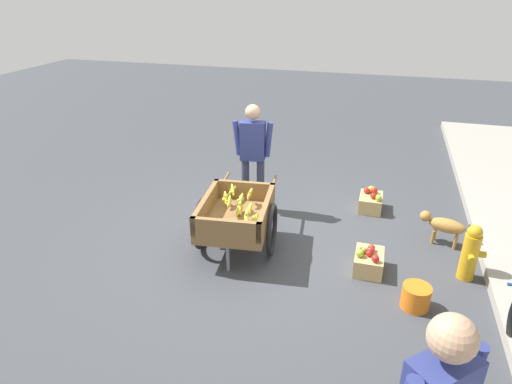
{
  "coord_description": "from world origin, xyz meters",
  "views": [
    {
      "loc": [
        4.77,
        1.21,
        3.05
      ],
      "look_at": [
        0.09,
        -0.14,
        0.75
      ],
      "focal_mm": 31.56,
      "sensor_mm": 36.0,
      "label": 1
    }
  ],
  "objects_px": {
    "vendor_person": "(253,149)",
    "plastic_bucket": "(416,297)",
    "dog": "(444,225)",
    "apple_crate": "(371,201)",
    "fire_hydrant": "(470,253)",
    "mixed_fruit_crate": "(369,261)",
    "fruit_cart": "(237,218)"
  },
  "relations": [
    {
      "from": "fruit_cart",
      "to": "vendor_person",
      "type": "relative_size",
      "value": 1.11
    },
    {
      "from": "fire_hydrant",
      "to": "dog",
      "type": "bearing_deg",
      "value": -163.42
    },
    {
      "from": "plastic_bucket",
      "to": "vendor_person",
      "type": "bearing_deg",
      "value": -127.15
    },
    {
      "from": "vendor_person",
      "to": "plastic_bucket",
      "type": "xyz_separation_m",
      "value": [
        1.69,
        2.23,
        -0.79
      ]
    },
    {
      "from": "dog",
      "to": "plastic_bucket",
      "type": "bearing_deg",
      "value": -14.42
    },
    {
      "from": "vendor_person",
      "to": "dog",
      "type": "relative_size",
      "value": 2.36
    },
    {
      "from": "fruit_cart",
      "to": "dog",
      "type": "height_order",
      "value": "fruit_cart"
    },
    {
      "from": "vendor_person",
      "to": "plastic_bucket",
      "type": "distance_m",
      "value": 2.91
    },
    {
      "from": "fire_hydrant",
      "to": "vendor_person",
      "type": "bearing_deg",
      "value": -109.78
    },
    {
      "from": "fruit_cart",
      "to": "dog",
      "type": "bearing_deg",
      "value": 108.76
    },
    {
      "from": "fruit_cart",
      "to": "mixed_fruit_crate",
      "type": "distance_m",
      "value": 1.63
    },
    {
      "from": "dog",
      "to": "apple_crate",
      "type": "bearing_deg",
      "value": -128.21
    },
    {
      "from": "vendor_person",
      "to": "mixed_fruit_crate",
      "type": "bearing_deg",
      "value": 56.07
    },
    {
      "from": "fruit_cart",
      "to": "plastic_bucket",
      "type": "height_order",
      "value": "fruit_cart"
    },
    {
      "from": "fire_hydrant",
      "to": "apple_crate",
      "type": "distance_m",
      "value": 1.82
    },
    {
      "from": "plastic_bucket",
      "to": "fruit_cart",
      "type": "bearing_deg",
      "value": -104.68
    },
    {
      "from": "vendor_person",
      "to": "apple_crate",
      "type": "distance_m",
      "value": 1.89
    },
    {
      "from": "dog",
      "to": "apple_crate",
      "type": "height_order",
      "value": "dog"
    },
    {
      "from": "dog",
      "to": "apple_crate",
      "type": "xyz_separation_m",
      "value": [
        -0.72,
        -0.92,
        -0.14
      ]
    },
    {
      "from": "vendor_person",
      "to": "apple_crate",
      "type": "relative_size",
      "value": 3.51
    },
    {
      "from": "plastic_bucket",
      "to": "dog",
      "type": "bearing_deg",
      "value": 165.58
    },
    {
      "from": "apple_crate",
      "to": "fire_hydrant",
      "type": "bearing_deg",
      "value": 38.35
    },
    {
      "from": "fruit_cart",
      "to": "apple_crate",
      "type": "height_order",
      "value": "fruit_cart"
    },
    {
      "from": "mixed_fruit_crate",
      "to": "dog",
      "type": "bearing_deg",
      "value": 134.98
    },
    {
      "from": "vendor_person",
      "to": "fire_hydrant",
      "type": "xyz_separation_m",
      "value": [
        1.0,
        2.79,
        -0.59
      ]
    },
    {
      "from": "fruit_cart",
      "to": "plastic_bucket",
      "type": "relative_size",
      "value": 5.93
    },
    {
      "from": "fruit_cart",
      "to": "vendor_person",
      "type": "xyz_separation_m",
      "value": [
        -1.14,
        -0.13,
        0.48
      ]
    },
    {
      "from": "dog",
      "to": "fire_hydrant",
      "type": "distance_m",
      "value": 0.73
    },
    {
      "from": "mixed_fruit_crate",
      "to": "fire_hydrant",
      "type": "bearing_deg",
      "value": 98.37
    },
    {
      "from": "fruit_cart",
      "to": "fire_hydrant",
      "type": "xyz_separation_m",
      "value": [
        -0.13,
        2.67,
        -0.1
      ]
    },
    {
      "from": "vendor_person",
      "to": "apple_crate",
      "type": "xyz_separation_m",
      "value": [
        -0.42,
        1.67,
        -0.79
      ]
    },
    {
      "from": "fruit_cart",
      "to": "apple_crate",
      "type": "relative_size",
      "value": 3.91
    }
  ]
}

